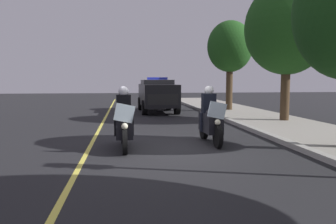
% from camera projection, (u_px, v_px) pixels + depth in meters
% --- Properties ---
extents(ground_plane, '(80.00, 80.00, 0.00)m').
position_uv_depth(ground_plane, '(173.00, 148.00, 9.21)').
color(ground_plane, black).
extents(curb_strip, '(48.00, 0.24, 0.15)m').
position_uv_depth(curb_strip, '(286.00, 142.00, 9.63)').
color(curb_strip, '#9E9B93').
rests_on(curb_strip, ground).
extents(lane_stripe_center, '(48.00, 0.12, 0.01)m').
position_uv_depth(lane_stripe_center, '(88.00, 150.00, 8.92)').
color(lane_stripe_center, '#E0D14C').
rests_on(lane_stripe_center, ground).
extents(police_motorcycle_lead_left, '(2.14, 0.57, 1.72)m').
position_uv_depth(police_motorcycle_lead_left, '(124.00, 123.00, 9.09)').
color(police_motorcycle_lead_left, black).
rests_on(police_motorcycle_lead_left, ground).
extents(police_motorcycle_lead_right, '(2.14, 0.57, 1.72)m').
position_uv_depth(police_motorcycle_lead_right, '(210.00, 120.00, 9.87)').
color(police_motorcycle_lead_right, black).
rests_on(police_motorcycle_lead_right, ground).
extents(police_suv, '(4.95, 2.18, 2.05)m').
position_uv_depth(police_suv, '(157.00, 94.00, 19.57)').
color(police_suv, black).
rests_on(police_suv, ground).
extents(tree_far_back, '(3.70, 3.70, 6.09)m').
position_uv_depth(tree_far_back, '(287.00, 29.00, 14.50)').
color(tree_far_back, '#42301E').
rests_on(tree_far_back, sidewalk_strip).
extents(tree_behind_suv, '(2.72, 2.72, 5.33)m').
position_uv_depth(tree_behind_suv, '(230.00, 47.00, 19.83)').
color(tree_behind_suv, '#42301E').
rests_on(tree_behind_suv, sidewalk_strip).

